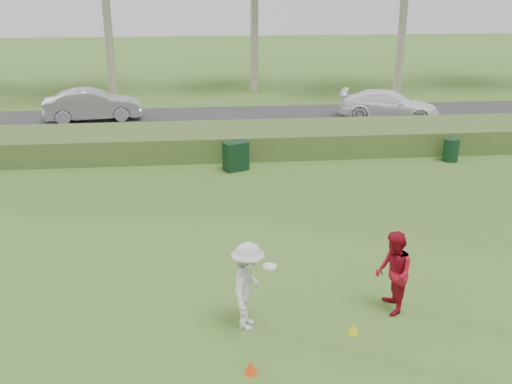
{
  "coord_description": "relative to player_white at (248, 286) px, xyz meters",
  "views": [
    {
      "loc": [
        -1.34,
        -9.13,
        6.23
      ],
      "look_at": [
        0.0,
        4.0,
        1.3
      ],
      "focal_mm": 40.0,
      "sensor_mm": 36.0,
      "label": 1
    }
  ],
  "objects": [
    {
      "name": "cone_yellow",
      "position": [
        1.93,
        -0.45,
        -0.76
      ],
      "size": [
        0.21,
        0.21,
        0.23
      ],
      "primitive_type": "cone",
      "color": "yellow",
      "rests_on": "ground"
    },
    {
      "name": "reed_strip",
      "position": [
        0.54,
        11.83,
        -0.42
      ],
      "size": [
        80.0,
        3.0,
        0.9
      ],
      "primitive_type": "cube",
      "color": "#3E5E25",
      "rests_on": "ground"
    },
    {
      "name": "cone_orange",
      "position": [
        -0.08,
        -1.39,
        -0.75
      ],
      "size": [
        0.22,
        0.22,
        0.24
      ],
      "primitive_type": "cone",
      "color": "#F9420D",
      "rests_on": "ground"
    },
    {
      "name": "utility_cabinet",
      "position": [
        0.42,
        9.55,
        -0.37
      ],
      "size": [
        0.94,
        0.79,
        1.0
      ],
      "primitive_type": "cube",
      "rotation": [
        0.0,
        0.0,
        0.42
      ],
      "color": "black",
      "rests_on": "ground"
    },
    {
      "name": "car_right",
      "position": [
        8.07,
        16.31,
        -0.15
      ],
      "size": [
        4.88,
        3.23,
        1.31
      ],
      "primitive_type": "imported",
      "rotation": [
        0.0,
        0.0,
        1.24
      ],
      "color": "white",
      "rests_on": "park_road"
    },
    {
      "name": "trash_bin",
      "position": [
        8.28,
        9.82,
        -0.45
      ],
      "size": [
        0.63,
        0.63,
        0.84
      ],
      "primitive_type": "cylinder",
      "rotation": [
        0.0,
        0.0,
        -0.14
      ],
      "color": "black",
      "rests_on": "ground"
    },
    {
      "name": "player_red",
      "position": [
        2.88,
        0.26,
        -0.02
      ],
      "size": [
        0.71,
        0.88,
        1.7
      ],
      "primitive_type": "imported",
      "rotation": [
        0.0,
        0.0,
        -1.65
      ],
      "color": "maroon",
      "rests_on": "ground"
    },
    {
      "name": "car_mid",
      "position": [
        -5.68,
        17.46,
        -0.09
      ],
      "size": [
        4.54,
        2.14,
        1.44
      ],
      "primitive_type": "imported",
      "rotation": [
        0.0,
        0.0,
        1.72
      ],
      "color": "#B7B7BB",
      "rests_on": "park_road"
    },
    {
      "name": "park_road",
      "position": [
        0.54,
        16.83,
        -0.84
      ],
      "size": [
        80.0,
        6.0,
        0.06
      ],
      "primitive_type": "cube",
      "color": "#2D2D2D",
      "rests_on": "ground"
    },
    {
      "name": "player_white",
      "position": [
        0.0,
        0.0,
        0.0
      ],
      "size": [
        1.02,
        1.27,
        1.74
      ],
      "rotation": [
        0.0,
        0.0,
        1.24
      ],
      "color": "silver",
      "rests_on": "ground"
    },
    {
      "name": "ground",
      "position": [
        0.54,
        -0.17,
        -0.87
      ],
      "size": [
        120.0,
        120.0,
        0.0
      ],
      "primitive_type": "plane",
      "color": "#3A6822",
      "rests_on": "ground"
    }
  ]
}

